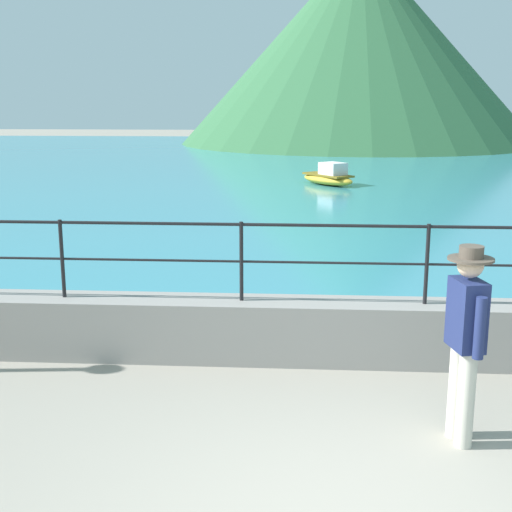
% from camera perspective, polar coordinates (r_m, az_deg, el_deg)
% --- Properties ---
extents(promenade_wall, '(20.00, 0.56, 0.70)m').
position_cam_1_polar(promenade_wall, '(7.93, 6.24, -6.20)').
color(promenade_wall, gray).
rests_on(promenade_wall, ground).
extents(railing, '(18.44, 0.04, 0.90)m').
position_cam_1_polar(railing, '(7.67, 6.42, 0.74)').
color(railing, black).
rests_on(railing, promenade_wall).
extents(lake_water, '(64.00, 44.32, 0.06)m').
position_cam_1_polar(lake_water, '(30.27, 4.48, 7.39)').
color(lake_water, teal).
rests_on(lake_water, ground).
extents(hill_main, '(22.47, 22.47, 12.21)m').
position_cam_1_polar(hill_main, '(45.76, 8.45, 16.78)').
color(hill_main, '#33663D').
rests_on(hill_main, ground).
extents(person_walking, '(0.38, 0.56, 1.75)m').
position_cam_1_polar(person_walking, '(6.15, 16.86, -6.25)').
color(person_walking, beige).
rests_on(person_walking, ground).
extents(boat_1, '(2.11, 2.37, 0.76)m').
position_cam_1_polar(boat_1, '(23.52, 6.02, 6.50)').
color(boat_1, gold).
rests_on(boat_1, lake_water).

